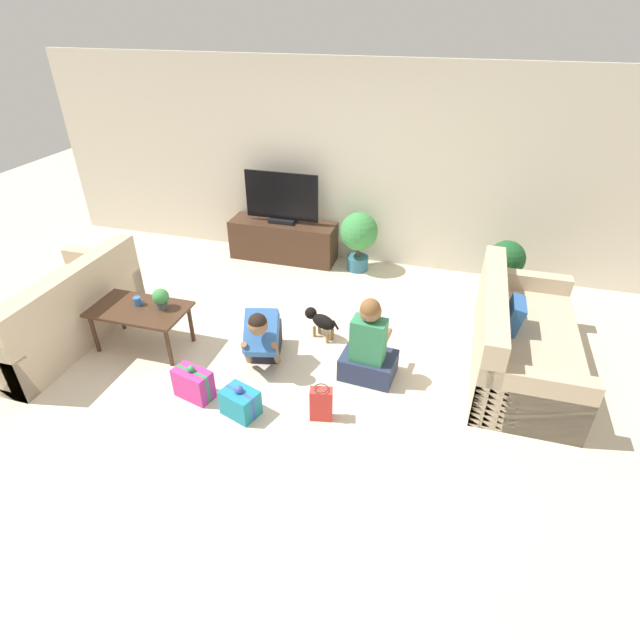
{
  "coord_description": "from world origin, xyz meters",
  "views": [
    {
      "loc": [
        1.6,
        -3.82,
        3.16
      ],
      "look_at": [
        0.43,
        0.21,
        0.45
      ],
      "focal_mm": 28.0,
      "sensor_mm": 36.0,
      "label": 1
    }
  ],
  "objects_px": {
    "sofa_left": "(56,315)",
    "tv_console": "(283,240)",
    "person_kneeling": "(263,336)",
    "dog": "(320,320)",
    "potted_plant_back_right": "(359,235)",
    "coffee_table": "(140,313)",
    "mug": "(138,301)",
    "potted_plant_corner_right": "(505,267)",
    "sofa_right": "(520,343)",
    "person_sitting": "(369,349)",
    "gift_bag_a": "(321,404)",
    "gift_box_a": "(240,402)",
    "tabletop_plant": "(161,298)",
    "gift_box_b": "(193,384)",
    "tv": "(282,201)"
  },
  "relations": [
    {
      "from": "sofa_right",
      "to": "tv",
      "type": "bearing_deg",
      "value": 60.56
    },
    {
      "from": "sofa_right",
      "to": "gift_box_b",
      "type": "distance_m",
      "value": 3.18
    },
    {
      "from": "dog",
      "to": "gift_box_a",
      "type": "distance_m",
      "value": 1.42
    },
    {
      "from": "potted_plant_back_right",
      "to": "dog",
      "type": "height_order",
      "value": "potted_plant_back_right"
    },
    {
      "from": "mug",
      "to": "tabletop_plant",
      "type": "xyz_separation_m",
      "value": [
        0.28,
        0.01,
        0.08
      ]
    },
    {
      "from": "potted_plant_back_right",
      "to": "tabletop_plant",
      "type": "bearing_deg",
      "value": -123.45
    },
    {
      "from": "sofa_right",
      "to": "gift_box_b",
      "type": "bearing_deg",
      "value": 114.07
    },
    {
      "from": "sofa_left",
      "to": "potted_plant_corner_right",
      "type": "relative_size",
      "value": 2.47
    },
    {
      "from": "tv",
      "to": "gift_bag_a",
      "type": "height_order",
      "value": "tv"
    },
    {
      "from": "gift_box_b",
      "to": "gift_bag_a",
      "type": "relative_size",
      "value": 1.15
    },
    {
      "from": "person_sitting",
      "to": "coffee_table",
      "type": "bearing_deg",
      "value": 8.49
    },
    {
      "from": "tv",
      "to": "person_sitting",
      "type": "height_order",
      "value": "tv"
    },
    {
      "from": "coffee_table",
      "to": "person_sitting",
      "type": "height_order",
      "value": "person_sitting"
    },
    {
      "from": "person_kneeling",
      "to": "dog",
      "type": "xyz_separation_m",
      "value": [
        0.42,
        0.6,
        -0.11
      ]
    },
    {
      "from": "tv_console",
      "to": "tv",
      "type": "height_order",
      "value": "tv"
    },
    {
      "from": "coffee_table",
      "to": "dog",
      "type": "relative_size",
      "value": 2.23
    },
    {
      "from": "sofa_left",
      "to": "coffee_table",
      "type": "distance_m",
      "value": 0.98
    },
    {
      "from": "tv_console",
      "to": "potted_plant_corner_right",
      "type": "height_order",
      "value": "potted_plant_corner_right"
    },
    {
      "from": "gift_box_a",
      "to": "tabletop_plant",
      "type": "height_order",
      "value": "tabletop_plant"
    },
    {
      "from": "person_kneeling",
      "to": "person_sitting",
      "type": "distance_m",
      "value": 1.06
    },
    {
      "from": "dog",
      "to": "tabletop_plant",
      "type": "distance_m",
      "value": 1.68
    },
    {
      "from": "coffee_table",
      "to": "person_kneeling",
      "type": "xyz_separation_m",
      "value": [
        1.33,
        0.09,
        -0.1
      ]
    },
    {
      "from": "gift_box_a",
      "to": "person_sitting",
      "type": "bearing_deg",
      "value": 40.25
    },
    {
      "from": "sofa_left",
      "to": "tv_console",
      "type": "relative_size",
      "value": 1.32
    },
    {
      "from": "potted_plant_corner_right",
      "to": "gift_bag_a",
      "type": "relative_size",
      "value": 2.3
    },
    {
      "from": "potted_plant_back_right",
      "to": "person_kneeling",
      "type": "xyz_separation_m",
      "value": [
        -0.46,
        -2.32,
        -0.18
      ]
    },
    {
      "from": "person_kneeling",
      "to": "mug",
      "type": "relative_size",
      "value": 6.47
    },
    {
      "from": "sofa_right",
      "to": "person_kneeling",
      "type": "relative_size",
      "value": 2.53
    },
    {
      "from": "sofa_left",
      "to": "coffee_table",
      "type": "xyz_separation_m",
      "value": [
        0.96,
        0.14,
        0.12
      ]
    },
    {
      "from": "mug",
      "to": "person_kneeling",
      "type": "bearing_deg",
      "value": 1.58
    },
    {
      "from": "sofa_right",
      "to": "person_kneeling",
      "type": "bearing_deg",
      "value": 104.05
    },
    {
      "from": "coffee_table",
      "to": "tv_console",
      "type": "distance_m",
      "value": 2.56
    },
    {
      "from": "mug",
      "to": "tabletop_plant",
      "type": "bearing_deg",
      "value": 2.71
    },
    {
      "from": "person_kneeling",
      "to": "tabletop_plant",
      "type": "distance_m",
      "value": 1.13
    },
    {
      "from": "coffee_table",
      "to": "tabletop_plant",
      "type": "bearing_deg",
      "value": 15.94
    },
    {
      "from": "tv_console",
      "to": "potted_plant_back_right",
      "type": "distance_m",
      "value": 1.12
    },
    {
      "from": "potted_plant_corner_right",
      "to": "tabletop_plant",
      "type": "distance_m",
      "value": 3.94
    },
    {
      "from": "sofa_left",
      "to": "mug",
      "type": "distance_m",
      "value": 0.97
    },
    {
      "from": "potted_plant_corner_right",
      "to": "coffee_table",
      "type": "bearing_deg",
      "value": -150.75
    },
    {
      "from": "tv",
      "to": "potted_plant_corner_right",
      "type": "bearing_deg",
      "value": -8.05
    },
    {
      "from": "gift_bag_a",
      "to": "gift_box_b",
      "type": "bearing_deg",
      "value": -177.5
    },
    {
      "from": "potted_plant_back_right",
      "to": "mug",
      "type": "height_order",
      "value": "potted_plant_back_right"
    },
    {
      "from": "tv",
      "to": "dog",
      "type": "relative_size",
      "value": 2.31
    },
    {
      "from": "tv_console",
      "to": "potted_plant_corner_right",
      "type": "distance_m",
      "value": 2.99
    },
    {
      "from": "sofa_right",
      "to": "dog",
      "type": "height_order",
      "value": "sofa_right"
    },
    {
      "from": "person_kneeling",
      "to": "gift_box_b",
      "type": "relative_size",
      "value": 1.95
    },
    {
      "from": "sofa_right",
      "to": "person_sitting",
      "type": "distance_m",
      "value": 1.51
    },
    {
      "from": "sofa_right",
      "to": "tv_console",
      "type": "distance_m",
      "value": 3.56
    },
    {
      "from": "potted_plant_corner_right",
      "to": "dog",
      "type": "distance_m",
      "value": 2.35
    },
    {
      "from": "sofa_left",
      "to": "tv_console",
      "type": "height_order",
      "value": "sofa_left"
    }
  ]
}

